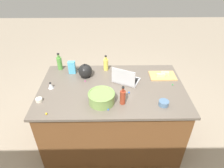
{
  "coord_description": "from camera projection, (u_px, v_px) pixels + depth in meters",
  "views": [
    {
      "loc": [
        0.03,
        1.94,
        2.29
      ],
      "look_at": [
        0.0,
        0.0,
        0.95
      ],
      "focal_mm": 31.63,
      "sensor_mm": 36.0,
      "label": 1
    }
  ],
  "objects": [
    {
      "name": "ground_plane",
      "position": [
        112.0,
        137.0,
        2.9
      ],
      "size": [
        12.0,
        12.0,
        0.0
      ],
      "primitive_type": "plane",
      "color": "gray"
    },
    {
      "name": "island_counter",
      "position": [
        112.0,
        115.0,
        2.64
      ],
      "size": [
        1.75,
        1.08,
        0.9
      ],
      "color": "brown",
      "rests_on": "ground"
    },
    {
      "name": "laptop",
      "position": [
        125.0,
        79.0,
        2.45
      ],
      "size": [
        0.38,
        0.34,
        0.22
      ],
      "color": "#B7B7BC",
      "rests_on": "island_counter"
    },
    {
      "name": "mixing_bowl_large",
      "position": [
        102.0,
        98.0,
        2.12
      ],
      "size": [
        0.29,
        0.29,
        0.13
      ],
      "color": "#72934C",
      "rests_on": "island_counter"
    },
    {
      "name": "bottle_soy",
      "position": [
        123.0,
        97.0,
        2.1
      ],
      "size": [
        0.06,
        0.06,
        0.22
      ],
      "color": "maroon",
      "rests_on": "island_counter"
    },
    {
      "name": "bottle_oil",
      "position": [
        106.0,
        64.0,
        2.68
      ],
      "size": [
        0.07,
        0.07,
        0.21
      ],
      "color": "#DBC64C",
      "rests_on": "island_counter"
    },
    {
      "name": "bottle_olive",
      "position": [
        60.0,
        63.0,
        2.69
      ],
      "size": [
        0.07,
        0.07,
        0.24
      ],
      "color": "#4C8C38",
      "rests_on": "island_counter"
    },
    {
      "name": "kettle",
      "position": [
        85.0,
        71.0,
        2.55
      ],
      "size": [
        0.21,
        0.18,
        0.2
      ],
      "color": "black",
      "rests_on": "island_counter"
    },
    {
      "name": "cutting_board",
      "position": [
        162.0,
        76.0,
        2.59
      ],
      "size": [
        0.34,
        0.22,
        0.02
      ],
      "primitive_type": "cube",
      "color": "tan",
      "rests_on": "island_counter"
    },
    {
      "name": "butter_stick_left",
      "position": [
        165.0,
        73.0,
        2.59
      ],
      "size": [
        0.11,
        0.04,
        0.04
      ],
      "primitive_type": "cube",
      "rotation": [
        0.0,
        0.0,
        -0.07
      ],
      "color": "#F4E58C",
      "rests_on": "cutting_board"
    },
    {
      "name": "butter_stick_right",
      "position": [
        161.0,
        75.0,
        2.55
      ],
      "size": [
        0.11,
        0.04,
        0.04
      ],
      "primitive_type": "cube",
      "rotation": [
        0.0,
        0.0,
        -0.04
      ],
      "color": "#F4E58C",
      "rests_on": "cutting_board"
    },
    {
      "name": "ramekin_small",
      "position": [
        164.0,
        103.0,
        2.1
      ],
      "size": [
        0.11,
        0.11,
        0.05
      ],
      "primitive_type": "cylinder",
      "color": "slate",
      "rests_on": "island_counter"
    },
    {
      "name": "ramekin_medium",
      "position": [
        39.0,
        100.0,
        2.16
      ],
      "size": [
        0.07,
        0.07,
        0.04
      ],
      "primitive_type": "cylinder",
      "color": "beige",
      "rests_on": "island_counter"
    },
    {
      "name": "kitchen_timer",
      "position": [
        51.0,
        86.0,
        2.35
      ],
      "size": [
        0.07,
        0.07,
        0.08
      ],
      "color": "#B2B2B7",
      "rests_on": "island_counter"
    },
    {
      "name": "candy_bag",
      "position": [
        72.0,
        67.0,
        2.61
      ],
      "size": [
        0.09,
        0.06,
        0.17
      ],
      "primitive_type": "cube",
      "color": "#4CA5CC",
      "rests_on": "island_counter"
    },
    {
      "name": "candy_0",
      "position": [
        173.0,
        85.0,
        2.42
      ],
      "size": [
        0.02,
        0.02,
        0.02
      ],
      "primitive_type": "sphere",
      "color": "green",
      "rests_on": "island_counter"
    },
    {
      "name": "candy_1",
      "position": [
        108.0,
        110.0,
        2.05
      ],
      "size": [
        0.02,
        0.02,
        0.02
      ],
      "primitive_type": "sphere",
      "color": "blue",
      "rests_on": "island_counter"
    },
    {
      "name": "candy_2",
      "position": [
        85.0,
        81.0,
        2.48
      ],
      "size": [
        0.01,
        0.01,
        0.01
      ],
      "primitive_type": "sphere",
      "color": "#CC3399",
      "rests_on": "island_counter"
    },
    {
      "name": "candy_3",
      "position": [
        160.0,
        105.0,
        2.11
      ],
      "size": [
        0.02,
        0.02,
        0.02
      ],
      "primitive_type": "sphere",
      "color": "orange",
      "rests_on": "island_counter"
    },
    {
      "name": "candy_4",
      "position": [
        129.0,
        92.0,
        2.29
      ],
      "size": [
        0.02,
        0.02,
        0.02
      ],
      "primitive_type": "sphere",
      "color": "blue",
      "rests_on": "island_counter"
    },
    {
      "name": "candy_5",
      "position": [
        46.0,
        114.0,
        1.99
      ],
      "size": [
        0.02,
        0.02,
        0.02
      ],
      "primitive_type": "sphere",
      "color": "yellow",
      "rests_on": "island_counter"
    },
    {
      "name": "candy_6",
      "position": [
        117.0,
        79.0,
        2.51
      ],
      "size": [
        0.02,
        0.02,
        0.02
      ],
      "primitive_type": "sphere",
      "color": "yellow",
      "rests_on": "island_counter"
    }
  ]
}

